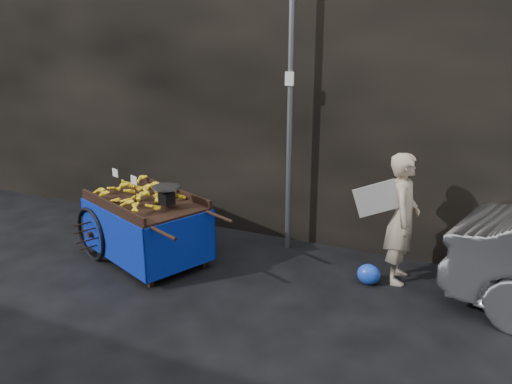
% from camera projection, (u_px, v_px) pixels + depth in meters
% --- Properties ---
extents(ground, '(80.00, 80.00, 0.00)m').
position_uv_depth(ground, '(227.00, 280.00, 6.26)').
color(ground, black).
rests_on(ground, ground).
extents(building_wall, '(13.50, 2.00, 5.00)m').
position_uv_depth(building_wall, '(327.00, 66.00, 7.62)').
color(building_wall, black).
rests_on(building_wall, ground).
extents(street_pole, '(0.12, 0.10, 4.00)m').
position_uv_depth(street_pole, '(290.00, 108.00, 6.68)').
color(street_pole, slate).
rests_on(street_pole, ground).
extents(banana_cart, '(2.46, 1.78, 1.22)m').
position_uv_depth(banana_cart, '(143.00, 206.00, 6.66)').
color(banana_cart, black).
rests_on(banana_cart, ground).
extents(vendor, '(0.79, 0.63, 1.63)m').
position_uv_depth(vendor, '(402.00, 218.00, 6.04)').
color(vendor, '#BDAA8C').
rests_on(vendor, ground).
extents(plastic_bag, '(0.29, 0.23, 0.26)m').
position_uv_depth(plastic_bag, '(369.00, 274.00, 6.12)').
color(plastic_bag, blue).
rests_on(plastic_bag, ground).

